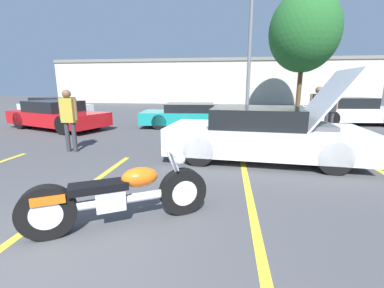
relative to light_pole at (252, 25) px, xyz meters
name	(u,v)px	position (x,y,z in m)	size (l,w,h in m)	color
parking_stripe_middle	(50,213)	(-3.61, -10.86, -4.74)	(0.12, 5.91, 0.01)	yellow
parking_stripe_back	(255,228)	(-0.70, -10.86, -4.74)	(0.12, 5.91, 0.01)	yellow
far_building	(208,80)	(-3.16, 13.83, -2.41)	(32.00, 4.20, 4.40)	beige
light_pole	(252,25)	(0.00, 0.00, 0.00)	(1.21, 0.28, 8.71)	slate
tree_background	(304,32)	(3.95, 5.66, 0.64)	(4.70, 4.70, 8.09)	brown
motorcycle	(120,196)	(-2.46, -11.01, -4.34)	(2.16, 1.30, 0.97)	black
show_car_hood_open	(263,134)	(-0.23, -7.58, -4.11)	(4.73, 2.25, 2.16)	white
parked_car_mid_right_row	(193,115)	(-2.59, -2.70, -4.23)	(4.71, 2.18, 1.04)	teal
parked_car_left_row	(54,107)	(-11.66, 0.64, -4.21)	(4.94, 3.23, 1.09)	silver
parked_car_right_row	(350,112)	(4.67, -0.90, -4.14)	(4.28, 2.22, 1.26)	white
parked_car_mid_left_row	(57,115)	(-8.26, -3.97, -4.17)	(4.88, 3.26, 1.18)	red
spectator_near_motorcycle	(330,107)	(2.82, -3.43, -3.75)	(0.52, 0.22, 1.67)	#333338
spectator_by_show_car	(69,115)	(-5.37, -7.52, -3.73)	(0.52, 0.22, 1.70)	#333338
spectator_midground	(317,109)	(1.81, -5.05, -3.68)	(0.52, 0.23, 1.78)	gray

